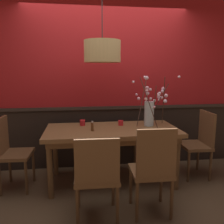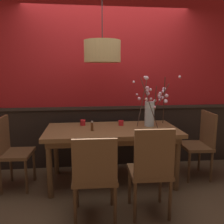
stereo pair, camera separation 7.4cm
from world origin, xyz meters
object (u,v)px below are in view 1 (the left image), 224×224
Objects in this scene: chair_head_east_end at (200,140)px; candle_holder_nearer_center at (82,123)px; chair_near_side_right at (153,167)px; dining_table at (112,135)px; vase_with_blossoms at (150,110)px; chair_near_side_left at (97,174)px; chair_far_side_right at (121,132)px; candle_holder_nearer_edge at (121,123)px; chair_head_west_end at (10,149)px; condiment_bottle at (92,126)px; chair_far_side_left at (88,131)px; pendant_lamp at (102,51)px.

candle_holder_nearer_center is (-1.70, 0.21, 0.27)m from chair_head_east_end.
chair_near_side_right is 1.02× the size of chair_head_east_end.
vase_with_blossoms is at bearing 9.47° from dining_table.
chair_head_east_end is (0.99, 0.87, -0.00)m from chair_near_side_right.
chair_near_side_left is 11.08× the size of candle_holder_nearer_center.
candle_holder_nearer_edge is (-0.12, -0.67, 0.31)m from chair_far_side_right.
chair_near_side_right is at bearing -26.98° from chair_head_west_end.
dining_table is at bearing -30.17° from candle_holder_nearer_center.
dining_table is 0.33m from condiment_bottle.
candle_holder_nearer_edge is at bearing 172.82° from chair_head_east_end.
candle_holder_nearer_center is at bearing 109.97° from condiment_bottle.
chair_head_east_end is 2.64m from chair_head_west_end.
candle_holder_nearer_edge reaches higher than dining_table.
dining_table is at bearing -132.85° from candle_holder_nearer_edge.
chair_far_side_right is at bearing 71.78° from dining_table.
vase_with_blossoms is 0.99m from candle_holder_nearer_center.
dining_table is 1.34m from chair_head_west_end.
chair_near_side_right is (0.61, -1.70, 0.03)m from chair_far_side_left.
pendant_lamp reaches higher than condiment_bottle.
chair_head_west_end reaches higher than candle_holder_nearer_edge.
chair_far_side_left is 1.00m from condiment_bottle.
chair_head_west_end is 1.52m from candle_holder_nearer_edge.
chair_near_side_right is 1.38× the size of vase_with_blossoms.
chair_far_side_left is 0.87m from candle_holder_nearer_edge.
chair_far_side_right is 0.74× the size of pendant_lamp.
pendant_lamp is (-0.69, -0.08, 0.80)m from vase_with_blossoms.
dining_table is 2.06× the size of chair_far_side_right.
vase_with_blossoms is at bearing 48.48° from chair_near_side_left.
condiment_bottle is (-0.84, -0.20, -0.16)m from vase_with_blossoms.
chair_far_side_left is 0.99× the size of chair_near_side_left.
chair_far_side_right is at bearing 79.51° from candle_holder_nearer_edge.
candle_holder_nearer_edge is at bearing 31.94° from condiment_bottle.
chair_head_west_end is 12.41× the size of candle_holder_nearer_edge.
candle_holder_nearer_edge is 0.07× the size of pendant_lamp.
vase_with_blossoms is 0.61× the size of pendant_lamp.
chair_far_side_right is (0.27, 0.83, -0.19)m from dining_table.
candle_holder_nearer_center is at bearing 171.97° from vase_with_blossoms.
chair_head_west_end is at bearing -165.42° from candle_holder_nearer_center.
vase_with_blossoms is 0.46m from candle_holder_nearer_edge.
pendant_lamp is (-0.40, -0.82, 1.30)m from chair_far_side_right.
vase_with_blossoms is (1.90, 0.11, 0.45)m from chair_head_west_end.
candle_holder_nearer_center is 1.04m from pendant_lamp.
chair_far_side_right is at bearing 111.49° from vase_with_blossoms.
chair_far_side_right is 1.59m from pendant_lamp.
chair_far_side_left reaches higher than dining_table.
chair_far_side_left is at bearing 123.51° from candle_holder_nearer_edge.
candle_holder_nearer_center is (-0.96, 0.14, -0.18)m from vase_with_blossoms.
condiment_bottle is at bearing 127.97° from chair_near_side_right.
chair_near_side_right is 1.06m from candle_holder_nearer_edge.
pendant_lamp is (0.18, -0.83, 1.27)m from chair_far_side_left.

